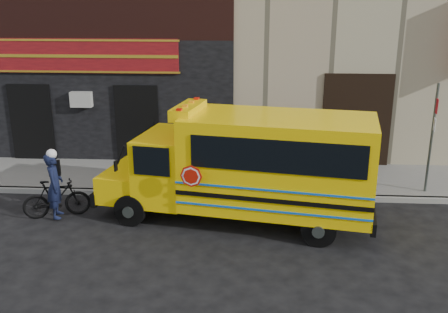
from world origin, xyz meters
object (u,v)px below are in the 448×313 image
Objects in this scene: bicycle at (57,199)px; sign_pole at (432,136)px; cyclist at (55,187)px; school_bus at (251,164)px.

sign_pole is at bearing -97.56° from bicycle.
sign_pole is 1.94× the size of bicycle.
cyclist is at bearing -167.70° from sign_pole.
cyclist is (-4.93, -0.18, -0.66)m from school_bus.
bicycle is at bearing -168.24° from sign_pole.
sign_pole reaches higher than cyclist.
school_bus reaches higher than bicycle.
school_bus is 4.98m from cyclist.
sign_pole is 1.92× the size of cyclist.
sign_pole reaches higher than school_bus.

